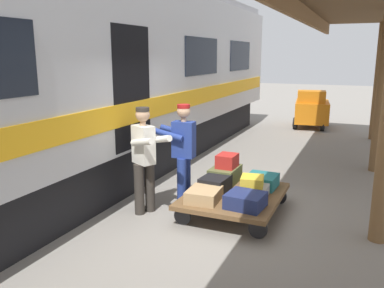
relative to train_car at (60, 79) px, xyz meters
name	(u,v)px	position (x,y,z in m)	size (l,w,h in m)	color
ground_plane	(235,217)	(-3.29, 0.00, -2.06)	(60.00, 60.00, 0.00)	gray
train_car	(60,79)	(0.00, 0.00, 0.00)	(3.03, 17.36, 4.00)	#B7BABF
luggage_cart	(234,196)	(-3.24, -0.12, -1.77)	(1.43, 1.78, 0.33)	brown
suitcase_navy_fabric	(246,200)	(-3.56, 0.37, -1.62)	(0.52, 0.48, 0.21)	navy
suitcase_teal_softside	(262,181)	(-3.56, -0.61, -1.62)	(0.48, 0.50, 0.21)	#1E666B
suitcase_olive_duffel	(225,175)	(-2.92, -0.61, -1.59)	(0.43, 0.63, 0.27)	brown
suitcase_gray_aluminum	(254,191)	(-3.56, -0.12, -1.64)	(0.40, 0.49, 0.17)	#9EA0A5
suitcase_tan_vintage	(204,195)	(-2.92, 0.37, -1.63)	(0.46, 0.54, 0.18)	tan
suitcase_black_hardshell	(215,184)	(-2.92, -0.12, -1.61)	(0.40, 0.51, 0.24)	black
suitcase_red_plastic	(227,161)	(-2.95, -0.63, -1.34)	(0.31, 0.38, 0.23)	#AD231E
suitcase_yellow_case	(252,181)	(-3.53, -0.10, -1.48)	(0.34, 0.37, 0.16)	gold
porter_in_overalls	(183,151)	(-2.30, -0.20, -1.14)	(0.68, 0.45, 1.70)	navy
porter_by_door	(144,157)	(-1.92, 0.40, -1.14)	(0.74, 0.62, 1.70)	#332D28
baggage_tug	(312,110)	(-3.36, -8.62, -1.43)	(1.31, 1.83, 1.30)	orange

